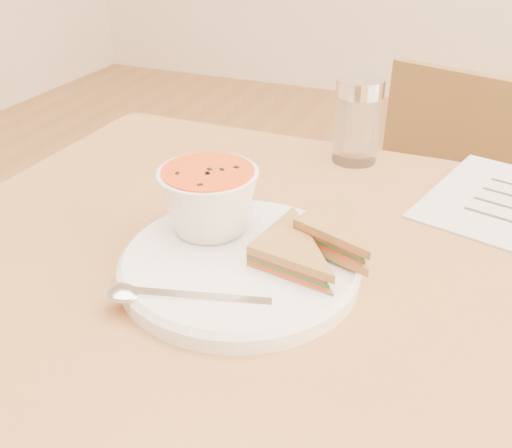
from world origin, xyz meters
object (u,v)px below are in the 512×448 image
at_px(chair_far, 412,296).
at_px(soup_bowl, 209,203).
at_px(plate, 240,266).
at_px(condiment_shaker, 357,121).

xyz_separation_m(chair_far, soup_bowl, (-0.20, -0.46, 0.40)).
bearing_deg(soup_bowl, plate, -34.92).
bearing_deg(chair_far, condiment_shaker, 76.60).
relative_size(chair_far, condiment_shaker, 6.59).
height_order(plate, condiment_shaker, condiment_shaker).
height_order(chair_far, plate, chair_far).
bearing_deg(plate, chair_far, 74.08).
distance_m(chair_far, soup_bowl, 0.64).
relative_size(chair_far, plate, 3.21).
bearing_deg(plate, soup_bowl, 145.08).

